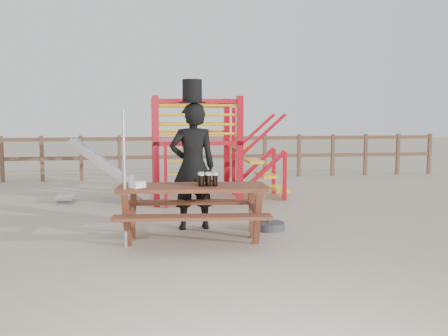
{
  "coord_description": "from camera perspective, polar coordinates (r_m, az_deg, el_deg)",
  "views": [
    {
      "loc": [
        -0.76,
        -6.62,
        1.72
      ],
      "look_at": [
        0.39,
        0.8,
        0.93
      ],
      "focal_mm": 40.0,
      "sensor_mm": 36.0,
      "label": 1
    }
  ],
  "objects": [
    {
      "name": "picnic_table",
      "position": [
        6.84,
        -3.61,
        -4.4
      ],
      "size": [
        2.13,
        1.57,
        0.78
      ],
      "rotation": [
        0.0,
        0.0,
        -0.1
      ],
      "color": "brown",
      "rests_on": "ground"
    },
    {
      "name": "empty_glasses",
      "position": [
        6.86,
        -10.49,
        -1.45
      ],
      "size": [
        0.07,
        0.07,
        0.15
      ],
      "color": "silver",
      "rests_on": "picnic_table"
    },
    {
      "name": "metal_pole",
      "position": [
        6.56,
        -11.31,
        -1.33
      ],
      "size": [
        0.04,
        0.04,
        1.8
      ],
      "primitive_type": "cylinder",
      "color": "#B2B2B7",
      "rests_on": "ground"
    },
    {
      "name": "paper_bag",
      "position": [
        6.68,
        -9.86,
        -1.89
      ],
      "size": [
        0.23,
        0.22,
        0.08
      ],
      "primitive_type": "cube",
      "rotation": [
        0.0,
        0.0,
        0.73
      ],
      "color": "white",
      "rests_on": "picnic_table"
    },
    {
      "name": "stout_pints",
      "position": [
        6.79,
        -1.93,
        -1.28
      ],
      "size": [
        0.27,
        0.28,
        0.17
      ],
      "color": "black",
      "rests_on": "picnic_table"
    },
    {
      "name": "ground",
      "position": [
        6.88,
        -2.18,
        -8.51
      ],
      "size": [
        60.0,
        60.0,
        0.0
      ],
      "primitive_type": "plane",
      "color": "tan",
      "rests_on": "ground"
    },
    {
      "name": "playground_fort",
      "position": [
        10.26,
        -3.82,
        2.34
      ],
      "size": [
        4.71,
        1.84,
        2.1
      ],
      "color": "#B70C1A",
      "rests_on": "ground"
    },
    {
      "name": "back_fence",
      "position": [
        13.68,
        -5.57,
        1.83
      ],
      "size": [
        15.09,
        0.09,
        1.2
      ],
      "color": "brown",
      "rests_on": "ground"
    },
    {
      "name": "man_with_hat",
      "position": [
        7.55,
        -3.6,
        0.58
      ],
      "size": [
        0.73,
        0.51,
        2.26
      ],
      "rotation": [
        0.0,
        0.0,
        3.22
      ],
      "color": "black",
      "rests_on": "ground"
    },
    {
      "name": "parasol_base",
      "position": [
        7.66,
        5.17,
        -6.6
      ],
      "size": [
        0.48,
        0.48,
        0.2
      ],
      "color": "#37373C",
      "rests_on": "ground"
    }
  ]
}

